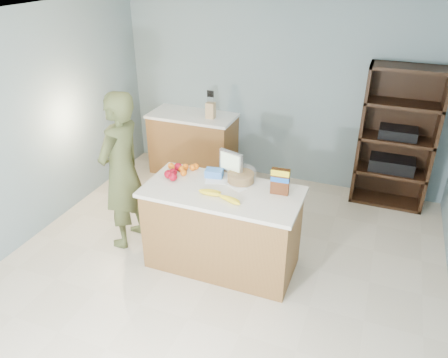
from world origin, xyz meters
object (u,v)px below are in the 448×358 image
(counter_peninsula, at_px, (222,231))
(person, at_px, (122,171))
(tv, at_px, (231,163))
(cereal_box, at_px, (280,180))
(shelving_unit, at_px, (396,140))

(counter_peninsula, height_order, person, person)
(person, height_order, tv, person)
(counter_peninsula, distance_m, cereal_box, 0.84)
(shelving_unit, bearing_deg, counter_peninsula, -127.11)
(counter_peninsula, bearing_deg, tv, 94.12)
(tv, relative_size, cereal_box, 1.08)
(person, bearing_deg, shelving_unit, 129.32)
(person, bearing_deg, counter_peninsula, 91.39)
(tv, bearing_deg, cereal_box, -16.28)
(counter_peninsula, xyz_separation_m, person, (-1.16, 0.02, 0.47))
(counter_peninsula, relative_size, cereal_box, 5.96)
(shelving_unit, bearing_deg, person, -143.28)
(tv, height_order, cereal_box, tv)
(tv, bearing_deg, person, -166.33)
(counter_peninsula, distance_m, tv, 0.71)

